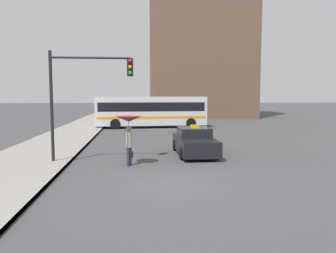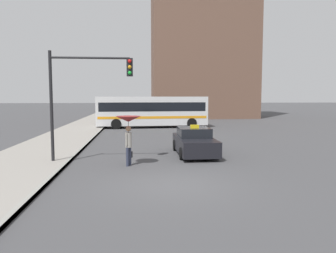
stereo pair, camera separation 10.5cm
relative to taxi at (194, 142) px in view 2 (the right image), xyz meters
The scene contains 6 objects.
ground_plane 6.18m from the taxi, 107.49° to the right, with size 300.00×300.00×0.00m, color #424244.
taxi is the anchor object (origin of this frame).
city_bus 15.52m from the taxi, 95.47° to the left, with size 10.85×3.11×3.03m.
pedestrian_with_umbrella 4.36m from the taxi, 143.12° to the right, with size 1.09×1.09×2.18m.
traffic_light 6.24m from the taxi, 161.01° to the right, with size 3.69×0.38×5.05m.
building_tower_near 33.85m from the taxi, 77.66° to the left, with size 14.58×8.07×28.02m.
Camera 2 is at (-1.18, -10.92, 3.03)m, focal length 35.00 mm.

